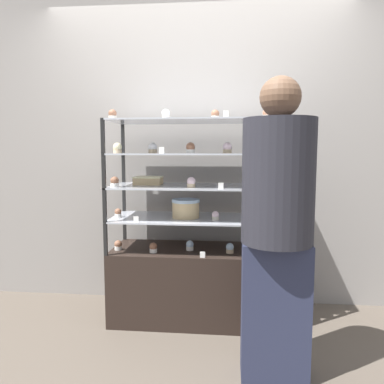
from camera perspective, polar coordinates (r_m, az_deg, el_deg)
name	(u,v)px	position (r m, az deg, el deg)	size (l,w,h in m)	color
ground_plane	(192,318)	(3.08, 0.00, -18.60)	(20.00, 20.00, 0.00)	brown
back_wall	(197,151)	(3.20, 0.72, 6.33)	(8.00, 0.05, 2.60)	gray
display_base	(192,283)	(2.98, 0.00, -13.77)	(1.22, 0.52, 0.55)	black
display_riser_lower	(192,219)	(2.84, 0.00, -4.17)	(1.22, 0.52, 0.24)	black
display_riser_middle	(192,187)	(2.81, 0.00, 0.70)	(1.22, 0.52, 0.24)	black
display_riser_upper	(192,155)	(2.80, 0.00, 5.65)	(1.22, 0.52, 0.24)	black
display_riser_top	(192,122)	(2.80, 0.00, 10.61)	(1.22, 0.52, 0.24)	black
layer_cake_centerpiece	(186,208)	(2.82, -0.96, -2.51)	(0.21, 0.21, 0.14)	#DBBC84
sheet_cake_frosted	(148,180)	(2.92, -6.68, 1.76)	(0.21, 0.17, 0.06)	#DBBC84
cupcake_0	(118,245)	(2.90, -11.19, -7.97)	(0.06, 0.06, 0.07)	white
cupcake_1	(153,248)	(2.80, -5.92, -8.44)	(0.06, 0.06, 0.07)	white
cupcake_2	(190,245)	(2.84, -0.33, -8.15)	(0.06, 0.06, 0.07)	white
cupcake_3	(230,248)	(2.78, 5.79, -8.52)	(0.06, 0.06, 0.07)	#CCB28C
cupcake_4	(264,249)	(2.80, 10.95, -8.49)	(0.06, 0.06, 0.07)	white
price_tag_0	(203,255)	(2.65, 1.62, -9.54)	(0.04, 0.00, 0.04)	white
cupcake_5	(118,213)	(2.90, -11.21, -3.16)	(0.05, 0.05, 0.07)	white
cupcake_6	(215,216)	(2.73, 3.58, -3.65)	(0.05, 0.05, 0.07)	beige
cupcake_7	(266,217)	(2.73, 11.14, -3.75)	(0.05, 0.05, 0.07)	beige
price_tag_1	(136,219)	(2.67, -8.52, -4.15)	(0.04, 0.00, 0.04)	white
cupcake_8	(115,182)	(2.78, -11.71, 1.52)	(0.06, 0.06, 0.07)	white
cupcake_9	(191,182)	(2.67, -0.12, 1.46)	(0.06, 0.06, 0.07)	#CCB28C
cupcake_10	(269,183)	(2.71, 11.70, 1.39)	(0.06, 0.06, 0.07)	beige
price_tag_2	(221,186)	(2.56, 4.42, 0.93)	(0.04, 0.00, 0.04)	white
cupcake_11	(117,148)	(2.84, -11.29, 6.56)	(0.06, 0.06, 0.08)	#CCB28C
cupcake_12	(153,148)	(2.76, -6.01, 6.65)	(0.06, 0.06, 0.08)	#CCB28C
cupcake_13	(191,148)	(2.69, -0.17, 6.70)	(0.06, 0.06, 0.08)	white
cupcake_14	(227,148)	(2.70, 5.41, 6.67)	(0.06, 0.06, 0.08)	#CCB28C
cupcake_15	(269,148)	(2.66, 11.61, 6.57)	(0.06, 0.06, 0.08)	white
price_tag_3	(162,150)	(2.59, -4.66, 6.37)	(0.04, 0.00, 0.04)	white
cupcake_16	(113,115)	(2.79, -12.02, 11.47)	(0.06, 0.06, 0.07)	beige
cupcake_17	(166,114)	(2.72, -4.01, 11.72)	(0.06, 0.06, 0.07)	white
cupcake_18	(215,115)	(2.75, 3.56, 11.66)	(0.06, 0.06, 0.07)	white
cupcake_19	(267,114)	(2.73, 11.33, 11.60)	(0.06, 0.06, 0.07)	beige
price_tag_4	(226,114)	(2.56, 5.18, 11.81)	(0.04, 0.00, 0.04)	white
customer_figure	(277,222)	(2.14, 12.85, -4.44)	(0.40, 0.40, 1.70)	#282D47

